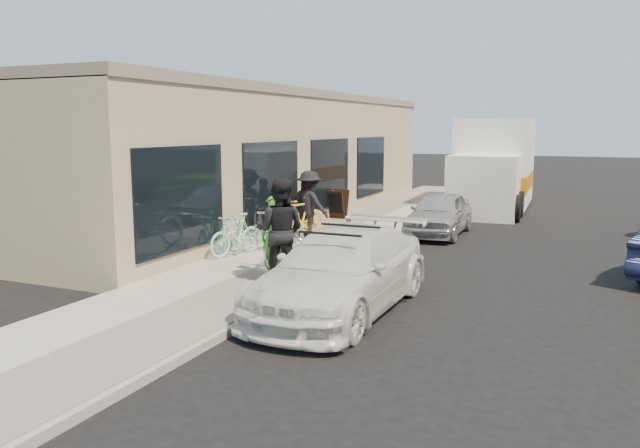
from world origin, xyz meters
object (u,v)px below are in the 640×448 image
(tandem_bike, at_px, (286,236))
(woman_rider, at_px, (274,236))
(sedan_white, at_px, (342,271))
(cruiser_bike_a, at_px, (236,235))
(sandwich_board, at_px, (338,204))
(sedan_silver, at_px, (439,213))
(man_standing, at_px, (280,231))
(bike_rack, at_px, (266,221))
(bystander_b, at_px, (304,207))
(cruiser_bike_b, at_px, (254,233))
(moving_truck, at_px, (493,169))
(cruiser_bike_c, at_px, (300,218))
(bystander_a, at_px, (309,204))

(tandem_bike, height_order, woman_rider, woman_rider)
(sedan_white, height_order, tandem_bike, sedan_white)
(cruiser_bike_a, bearing_deg, sandwich_board, 105.52)
(cruiser_bike_a, bearing_deg, sedan_silver, 72.61)
(sedan_silver, distance_m, man_standing, 7.48)
(bike_rack, relative_size, cruiser_bike_a, 0.58)
(sedan_white, bearing_deg, woman_rider, 149.78)
(bystander_b, bearing_deg, cruiser_bike_b, -123.67)
(sandwich_board, xyz_separation_m, tandem_bike, (1.54, -6.74, 0.14))
(cruiser_bike_b, bearing_deg, woman_rider, -23.49)
(sedan_white, relative_size, woman_rider, 2.97)
(sedan_white, height_order, bystander_b, bystander_b)
(man_standing, height_order, bystander_b, man_standing)
(cruiser_bike_b, bearing_deg, bike_rack, 131.46)
(bystander_b, bearing_deg, tandem_bike, -102.85)
(moving_truck, xyz_separation_m, cruiser_bike_c, (-3.50, -9.67, -0.78))
(sedan_white, xyz_separation_m, bystander_b, (-3.43, 5.77, 0.23))
(sedan_white, height_order, cruiser_bike_b, sedan_white)
(cruiser_bike_b, xyz_separation_m, bystander_b, (0.07, 2.62, 0.33))
(man_standing, xyz_separation_m, bystander_b, (-1.87, 5.00, -0.23))
(cruiser_bike_b, height_order, bystander_b, bystander_b)
(bystander_b, bearing_deg, bike_rack, -134.49)
(woman_rider, relative_size, bystander_b, 1.05)
(sandwich_board, bearing_deg, cruiser_bike_c, -77.58)
(sandwich_board, bearing_deg, man_standing, -70.17)
(sedan_silver, bearing_deg, bike_rack, -133.20)
(cruiser_bike_a, height_order, cruiser_bike_b, cruiser_bike_a)
(sandwich_board, xyz_separation_m, bystander_b, (0.32, -3.24, 0.30))
(man_standing, height_order, cruiser_bike_b, man_standing)
(cruiser_bike_b, bearing_deg, sandwich_board, 120.04)
(sedan_silver, relative_size, bystander_b, 2.38)
(moving_truck, relative_size, man_standing, 3.50)
(woman_rider, bearing_deg, bystander_a, 118.55)
(woman_rider, distance_m, cruiser_bike_c, 4.12)
(cruiser_bike_b, bearing_deg, man_standing, -23.17)
(bike_rack, relative_size, woman_rider, 0.58)
(tandem_bike, bearing_deg, sedan_silver, 64.44)
(sedan_silver, relative_size, cruiser_bike_b, 2.20)
(cruiser_bike_b, height_order, bystander_a, bystander_a)
(sedan_white, relative_size, bystander_a, 2.67)
(bystander_b, bearing_deg, sedan_silver, 4.00)
(man_standing, relative_size, cruiser_bike_c, 1.06)
(tandem_bike, height_order, cruiser_bike_a, tandem_bike)
(bike_rack, xyz_separation_m, bystander_a, (0.64, 1.24, 0.33))
(sedan_white, relative_size, cruiser_bike_b, 2.87)
(sedan_white, xyz_separation_m, moving_truck, (0.26, 14.77, 0.82))
(sedan_silver, distance_m, bystander_a, 3.95)
(cruiser_bike_a, height_order, bystander_b, bystander_b)
(sandwich_board, relative_size, cruiser_bike_b, 0.55)
(tandem_bike, bearing_deg, bystander_a, 99.31)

